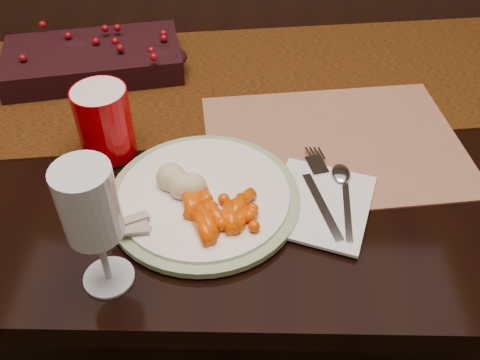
{
  "coord_description": "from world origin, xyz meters",
  "views": [
    {
      "loc": [
        0.05,
        -0.83,
        1.31
      ],
      "look_at": [
        0.04,
        -0.3,
        0.8
      ],
      "focal_mm": 40.0,
      "sensor_mm": 36.0,
      "label": 1
    }
  ],
  "objects_px": {
    "baby_carrots": "(210,216)",
    "napkin": "(320,204)",
    "dining_table": "(226,225)",
    "red_cup": "(104,122)",
    "centerpiece": "(93,56)",
    "wine_glass": "(96,230)",
    "dinner_plate": "(204,197)",
    "turkey_shreds": "(135,221)",
    "mashed_potatoes": "(185,171)",
    "placemat_main": "(334,144)"
  },
  "relations": [
    {
      "from": "centerpiece",
      "to": "turkey_shreds",
      "type": "relative_size",
      "value": 4.14
    },
    {
      "from": "turkey_shreds",
      "to": "wine_glass",
      "type": "xyz_separation_m",
      "value": [
        -0.02,
        -0.07,
        0.06
      ]
    },
    {
      "from": "dinner_plate",
      "to": "napkin",
      "type": "relative_size",
      "value": 1.75
    },
    {
      "from": "red_cup",
      "to": "wine_glass",
      "type": "xyz_separation_m",
      "value": [
        0.04,
        -0.24,
        0.03
      ]
    },
    {
      "from": "baby_carrots",
      "to": "red_cup",
      "type": "bearing_deg",
      "value": 136.7
    },
    {
      "from": "wine_glass",
      "to": "mashed_potatoes",
      "type": "bearing_deg",
      "value": 61.49
    },
    {
      "from": "napkin",
      "to": "wine_glass",
      "type": "distance_m",
      "value": 0.32
    },
    {
      "from": "placemat_main",
      "to": "dinner_plate",
      "type": "bearing_deg",
      "value": -153.98
    },
    {
      "from": "wine_glass",
      "to": "dinner_plate",
      "type": "bearing_deg",
      "value": 50.5
    },
    {
      "from": "dining_table",
      "to": "napkin",
      "type": "relative_size",
      "value": 11.43
    },
    {
      "from": "dinner_plate",
      "to": "turkey_shreds",
      "type": "height_order",
      "value": "turkey_shreds"
    },
    {
      "from": "dining_table",
      "to": "red_cup",
      "type": "bearing_deg",
      "value": -132.49
    },
    {
      "from": "dining_table",
      "to": "baby_carrots",
      "type": "bearing_deg",
      "value": -90.01
    },
    {
      "from": "placemat_main",
      "to": "mashed_potatoes",
      "type": "relative_size",
      "value": 4.94
    },
    {
      "from": "placemat_main",
      "to": "baby_carrots",
      "type": "xyz_separation_m",
      "value": [
        -0.19,
        -0.19,
        0.03
      ]
    },
    {
      "from": "dining_table",
      "to": "centerpiece",
      "type": "distance_m",
      "value": 0.48
    },
    {
      "from": "red_cup",
      "to": "centerpiece",
      "type": "bearing_deg",
      "value": 107.57
    },
    {
      "from": "dining_table",
      "to": "red_cup",
      "type": "xyz_separation_m",
      "value": [
        -0.17,
        -0.18,
        0.44
      ]
    },
    {
      "from": "dining_table",
      "to": "baby_carrots",
      "type": "relative_size",
      "value": 18.46
    },
    {
      "from": "mashed_potatoes",
      "to": "red_cup",
      "type": "relative_size",
      "value": 0.72
    },
    {
      "from": "dining_table",
      "to": "napkin",
      "type": "distance_m",
      "value": 0.51
    },
    {
      "from": "centerpiece",
      "to": "napkin",
      "type": "distance_m",
      "value": 0.53
    },
    {
      "from": "baby_carrots",
      "to": "red_cup",
      "type": "distance_m",
      "value": 0.23
    },
    {
      "from": "placemat_main",
      "to": "dinner_plate",
      "type": "distance_m",
      "value": 0.24
    },
    {
      "from": "dinner_plate",
      "to": "wine_glass",
      "type": "relative_size",
      "value": 1.49
    },
    {
      "from": "placemat_main",
      "to": "turkey_shreds",
      "type": "distance_m",
      "value": 0.35
    },
    {
      "from": "napkin",
      "to": "wine_glass",
      "type": "relative_size",
      "value": 0.85
    },
    {
      "from": "turkey_shreds",
      "to": "napkin",
      "type": "bearing_deg",
      "value": 12.77
    },
    {
      "from": "mashed_potatoes",
      "to": "napkin",
      "type": "relative_size",
      "value": 0.53
    },
    {
      "from": "dining_table",
      "to": "red_cup",
      "type": "height_order",
      "value": "red_cup"
    },
    {
      "from": "baby_carrots",
      "to": "mashed_potatoes",
      "type": "relative_size",
      "value": 1.18
    },
    {
      "from": "red_cup",
      "to": "napkin",
      "type": "bearing_deg",
      "value": -19.33
    },
    {
      "from": "red_cup",
      "to": "wine_glass",
      "type": "height_order",
      "value": "wine_glass"
    },
    {
      "from": "centerpiece",
      "to": "mashed_potatoes",
      "type": "height_order",
      "value": "centerpiece"
    },
    {
      "from": "centerpiece",
      "to": "wine_glass",
      "type": "bearing_deg",
      "value": -75.97
    },
    {
      "from": "placemat_main",
      "to": "red_cup",
      "type": "relative_size",
      "value": 3.57
    },
    {
      "from": "baby_carrots",
      "to": "wine_glass",
      "type": "distance_m",
      "value": 0.16
    },
    {
      "from": "red_cup",
      "to": "turkey_shreds",
      "type": "bearing_deg",
      "value": -67.8
    },
    {
      "from": "centerpiece",
      "to": "turkey_shreds",
      "type": "xyz_separation_m",
      "value": [
        0.14,
        -0.41,
        -0.01
      ]
    },
    {
      "from": "centerpiece",
      "to": "baby_carrots",
      "type": "bearing_deg",
      "value": -58.34
    },
    {
      "from": "placemat_main",
      "to": "mashed_potatoes",
      "type": "bearing_deg",
      "value": -161.27
    },
    {
      "from": "napkin",
      "to": "red_cup",
      "type": "relative_size",
      "value": 1.37
    },
    {
      "from": "mashed_potatoes",
      "to": "turkey_shreds",
      "type": "distance_m",
      "value": 0.1
    },
    {
      "from": "dining_table",
      "to": "dinner_plate",
      "type": "bearing_deg",
      "value": -92.57
    },
    {
      "from": "turkey_shreds",
      "to": "dinner_plate",
      "type": "bearing_deg",
      "value": 36.18
    },
    {
      "from": "turkey_shreds",
      "to": "red_cup",
      "type": "bearing_deg",
      "value": 112.2
    },
    {
      "from": "baby_carrots",
      "to": "napkin",
      "type": "height_order",
      "value": "baby_carrots"
    },
    {
      "from": "mashed_potatoes",
      "to": "turkey_shreds",
      "type": "height_order",
      "value": "mashed_potatoes"
    },
    {
      "from": "baby_carrots",
      "to": "napkin",
      "type": "relative_size",
      "value": 0.62
    },
    {
      "from": "red_cup",
      "to": "dinner_plate",
      "type": "bearing_deg",
      "value": -34.44
    }
  ]
}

